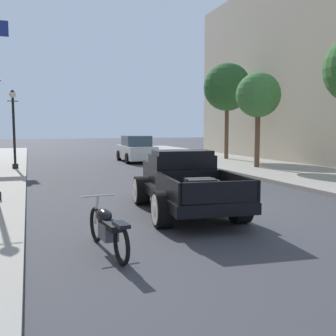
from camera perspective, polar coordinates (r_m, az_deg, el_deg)
ground_plane at (r=11.13m, az=4.22°, el=-5.42°), size 140.00×140.00×0.00m
hotrod_truck_black at (r=10.36m, az=2.11°, el=-2.03°), size 2.50×5.05×1.58m
motorcycle_parked at (r=7.05m, az=-8.66°, el=-8.43°), size 0.62×2.11×0.93m
car_background_white at (r=25.26m, az=-4.59°, el=2.63°), size 1.92×4.33×1.65m
street_lamp_far at (r=20.93m, az=-21.20°, el=6.03°), size 0.50×0.32×3.85m
street_tree_second at (r=20.91m, az=12.78°, el=10.06°), size 2.25×2.25×4.78m
street_tree_third at (r=26.23m, az=8.46°, el=11.33°), size 3.03×3.03×6.10m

